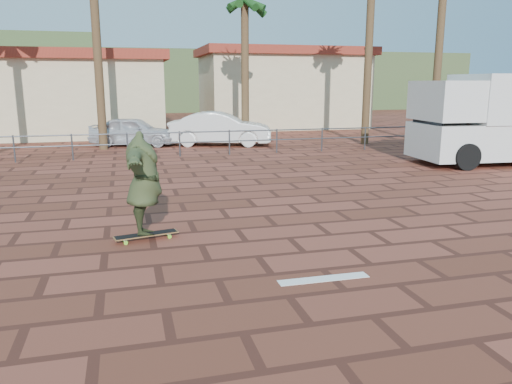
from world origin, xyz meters
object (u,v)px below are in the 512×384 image
campervan (502,117)px  car_silver (133,131)px  car_white (220,129)px  skateboarder (144,183)px  longboard (146,235)px

campervan → car_silver: campervan is taller
campervan → car_silver: (-12.74, 8.53, -0.99)m
car_white → skateboarder: bearing=-179.6°
skateboarder → car_silver: bearing=3.8°
campervan → car_white: 11.72m
campervan → car_white: size_ratio=1.33×
longboard → campervan: 14.27m
longboard → campervan: size_ratio=0.19×
longboard → car_silver: (0.08, 14.60, 0.57)m
skateboarder → car_white: 14.30m
longboard → skateboarder: 0.98m
longboard → skateboarder: size_ratio=0.51×
car_silver → longboard: bearing=-164.3°
skateboarder → car_silver: skateboarder is taller
skateboarder → car_white: (4.00, 13.73, -0.30)m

